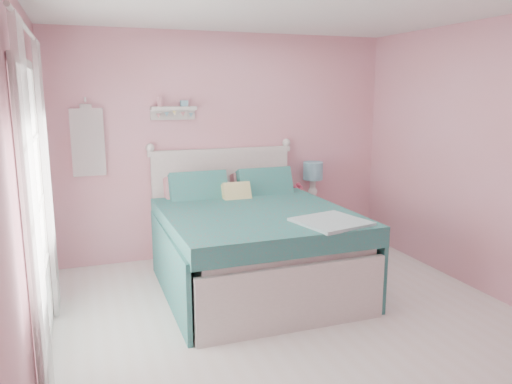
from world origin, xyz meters
TOP-DOWN VIEW (x-y plane):
  - floor at (0.00, 0.00)m, footprint 4.50×4.50m
  - room_shell at (0.00, 0.00)m, footprint 4.50×4.50m
  - bed at (-0.07, 1.15)m, footprint 1.76×2.21m
  - nightstand at (0.96, 2.03)m, footprint 0.41×0.41m
  - table_lamp at (1.07, 2.08)m, footprint 0.24×0.24m
  - vase at (0.85, 2.05)m, footprint 0.16×0.16m
  - teacup at (0.91, 1.91)m, footprint 0.13×0.13m
  - roses at (0.85, 2.04)m, footprint 0.14×0.11m
  - wall_shelf at (-0.63, 2.19)m, footprint 0.50×0.15m
  - hanging_dress at (-1.55, 2.18)m, footprint 0.34×0.03m
  - french_door at (-1.97, 0.40)m, footprint 0.04×1.32m
  - curtain_near at (-1.92, -0.34)m, footprint 0.04×0.40m
  - curtain_far at (-1.92, 1.14)m, footprint 0.04×0.40m

SIDE VIEW (x-z plane):
  - floor at x=0.00m, z-range 0.00..0.00m
  - nightstand at x=0.96m, z-range 0.00..0.60m
  - bed at x=-0.07m, z-range -0.22..1.06m
  - teacup at x=0.91m, z-range 0.60..0.68m
  - vase at x=0.85m, z-range 0.60..0.73m
  - roses at x=0.85m, z-range 0.72..0.84m
  - table_lamp at x=1.07m, z-range 0.69..1.18m
  - french_door at x=-1.97m, z-range -0.01..2.15m
  - curtain_near at x=-1.92m, z-range 0.02..2.34m
  - curtain_far at x=-1.92m, z-range 0.02..2.34m
  - hanging_dress at x=-1.55m, z-range 1.04..1.76m
  - room_shell at x=0.00m, z-range -0.67..3.83m
  - wall_shelf at x=-0.63m, z-range 1.61..1.86m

